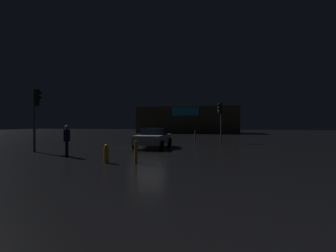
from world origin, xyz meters
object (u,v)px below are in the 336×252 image
store_building (189,120)px  car_near (154,138)px  fire_hydrant (106,154)px  traffic_signal_opposite (220,113)px  pedestrian (67,138)px  traffic_signal_main (36,108)px

store_building → car_near: store_building is taller
store_building → fire_hydrant: size_ratio=22.78×
traffic_signal_opposite → pedestrian: traffic_signal_opposite is taller
traffic_signal_main → pedestrian: (3.27, -1.61, -1.75)m
car_near → pedestrian: 6.59m
traffic_signal_opposite → car_near: size_ratio=0.84×
traffic_signal_main → car_near: (6.27, 4.25, -1.98)m
traffic_signal_opposite → fire_hydrant: (-4.48, -13.72, -2.35)m
store_building → pedestrian: 37.23m
store_building → traffic_signal_opposite: store_building is taller
store_building → pedestrian: size_ratio=11.36×
traffic_signal_main → pedestrian: size_ratio=2.33×
car_near → pedestrian: bearing=-117.1°
traffic_signal_main → fire_hydrant: 7.38m
store_building → traffic_signal_main: 35.82m
pedestrian → fire_hydrant: (3.02, -1.48, -0.55)m
traffic_signal_main → car_near: size_ratio=0.88×
store_building → fire_hydrant: bearing=-86.8°
traffic_signal_opposite → traffic_signal_main: bearing=-135.4°
traffic_signal_main → store_building: bearing=83.4°
traffic_signal_main → fire_hydrant: traffic_signal_main is taller
traffic_signal_opposite → fire_hydrant: size_ratio=4.47×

